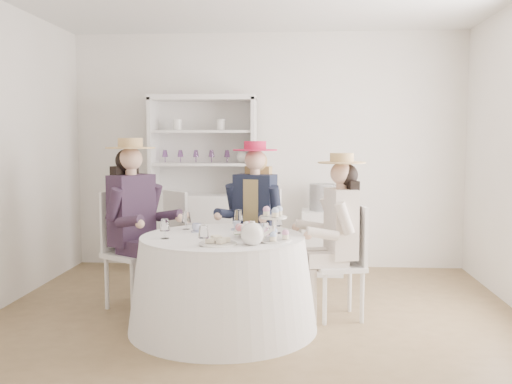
{
  "coord_description": "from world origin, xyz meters",
  "views": [
    {
      "loc": [
        0.33,
        -4.61,
        1.5
      ],
      "look_at": [
        0.0,
        0.1,
        1.05
      ],
      "focal_mm": 40.0,
      "sensor_mm": 36.0,
      "label": 1
    }
  ],
  "objects": [
    {
      "name": "ground",
      "position": [
        0.0,
        0.0,
        0.0
      ],
      "size": [
        4.5,
        4.5,
        0.0
      ],
      "primitive_type": "plane",
      "color": "brown",
      "rests_on": "ground"
    },
    {
      "name": "wall_back",
      "position": [
        0.0,
        2.0,
        1.35
      ],
      "size": [
        4.5,
        0.0,
        4.5
      ],
      "primitive_type": "plane",
      "rotation": [
        1.57,
        0.0,
        0.0
      ],
      "color": "white",
      "rests_on": "ground"
    },
    {
      "name": "wall_front",
      "position": [
        0.0,
        -2.0,
        1.35
      ],
      "size": [
        4.5,
        0.0,
        4.5
      ],
      "primitive_type": "plane",
      "rotation": [
        -1.57,
        0.0,
        0.0
      ],
      "color": "white",
      "rests_on": "ground"
    },
    {
      "name": "tea_table",
      "position": [
        -0.24,
        -0.25,
        0.37
      ],
      "size": [
        1.48,
        1.48,
        0.74
      ],
      "rotation": [
        0.0,
        0.0,
        0.24
      ],
      "color": "white",
      "rests_on": "ground"
    },
    {
      "name": "hutch",
      "position": [
        -0.69,
        1.69,
        0.7
      ],
      "size": [
        1.33,
        0.86,
        1.97
      ],
      "rotation": [
        0.0,
        0.0,
        0.39
      ],
      "color": "silver",
      "rests_on": "ground"
    },
    {
      "name": "side_table",
      "position": [
        0.63,
        1.66,
        0.35
      ],
      "size": [
        0.46,
        0.46,
        0.7
      ],
      "primitive_type": "cube",
      "rotation": [
        0.0,
        0.0,
        -0.02
      ],
      "color": "silver",
      "rests_on": "ground"
    },
    {
      "name": "hatbox",
      "position": [
        0.63,
        1.66,
        0.85
      ],
      "size": [
        0.31,
        0.31,
        0.29
      ],
      "primitive_type": "cylinder",
      "rotation": [
        0.0,
        0.0,
        -0.08
      ],
      "color": "black",
      "rests_on": "side_table"
    },
    {
      "name": "guest_left",
      "position": [
        -1.08,
        0.23,
        0.85
      ],
      "size": [
        0.64,
        0.6,
        1.5
      ],
      "rotation": [
        0.0,
        0.0,
        0.99
      ],
      "color": "silver",
      "rests_on": "ground"
    },
    {
      "name": "guest_mid",
      "position": [
        -0.06,
        0.71,
        0.83
      ],
      "size": [
        0.56,
        0.6,
        1.47
      ],
      "rotation": [
        0.0,
        0.0,
        -0.32
      ],
      "color": "silver",
      "rests_on": "ground"
    },
    {
      "name": "guest_right",
      "position": [
        0.68,
        0.06,
        0.78
      ],
      "size": [
        0.55,
        0.52,
        1.38
      ],
      "rotation": [
        0.0,
        0.0,
        -1.34
      ],
      "color": "silver",
      "rests_on": "ground"
    },
    {
      "name": "spare_chair",
      "position": [
        -0.76,
        0.89,
        0.53
      ],
      "size": [
        0.58,
        0.58,
        0.99
      ],
      "rotation": [
        0.0,
        0.0,
        2.37
      ],
      "color": "silver",
      "rests_on": "ground"
    },
    {
      "name": "teacup_a",
      "position": [
        -0.47,
        -0.09,
        0.77
      ],
      "size": [
        0.09,
        0.09,
        0.06
      ],
      "primitive_type": "imported",
      "rotation": [
        0.0,
        0.0,
        -0.15
      ],
      "color": "white",
      "rests_on": "tea_table"
    },
    {
      "name": "teacup_b",
      "position": [
        -0.16,
        0.04,
        0.77
      ],
      "size": [
        0.09,
        0.09,
        0.07
      ],
      "primitive_type": "imported",
      "rotation": [
        0.0,
        0.0,
        -0.25
      ],
      "color": "white",
      "rests_on": "tea_table"
    },
    {
      "name": "teacup_c",
      "position": [
        0.03,
        -0.13,
        0.77
      ],
      "size": [
        0.1,
        0.1,
        0.07
      ],
      "primitive_type": "imported",
      "rotation": [
        0.0,
        0.0,
        -0.11
      ],
      "color": "white",
      "rests_on": "tea_table"
    },
    {
      "name": "flower_bowl",
      "position": [
        -0.04,
        -0.27,
        0.76
      ],
      "size": [
        0.25,
        0.25,
        0.05
      ],
      "primitive_type": "imported",
      "rotation": [
        0.0,
        0.0,
        -0.29
      ],
      "color": "white",
      "rests_on": "tea_table"
    },
    {
      "name": "flower_arrangement",
      "position": [
        -0.03,
        -0.35,
        0.82
      ],
      "size": [
        0.17,
        0.16,
        0.06
      ],
      "rotation": [
        0.0,
        0.0,
        0.09
      ],
      "color": "#E4727E",
      "rests_on": "tea_table"
    },
    {
      "name": "table_teapot",
      "position": [
        0.02,
        -0.6,
        0.81
      ],
      "size": [
        0.24,
        0.17,
        0.18
      ],
      "rotation": [
        0.0,
        0.0,
        -0.38
      ],
      "color": "white",
      "rests_on": "tea_table"
    },
    {
      "name": "sandwich_plate",
      "position": [
        -0.22,
        -0.61,
        0.75
      ],
      "size": [
        0.27,
        0.27,
        0.06
      ],
      "rotation": [
        0.0,
        0.0,
        0.17
      ],
      "color": "white",
      "rests_on": "tea_table"
    },
    {
      "name": "cupcake_stand",
      "position": [
        0.17,
        -0.44,
        0.83
      ],
      "size": [
        0.27,
        0.27,
        0.25
      ],
      "rotation": [
        0.0,
        0.0,
        0.35
      ],
      "color": "white",
      "rests_on": "tea_table"
    },
    {
      "name": "stemware_set",
      "position": [
        -0.24,
        -0.25,
        0.81
      ],
      "size": [
        0.92,
        0.96,
        0.15
      ],
      "color": "white",
      "rests_on": "tea_table"
    }
  ]
}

